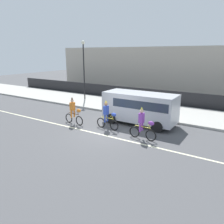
# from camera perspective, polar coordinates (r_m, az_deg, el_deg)

# --- Properties ---
(ground_plane) EXTENTS (80.00, 80.00, 0.00)m
(ground_plane) POSITION_cam_1_polar(r_m,az_deg,el_deg) (13.71, -1.12, -5.41)
(ground_plane) COLOR #4C4C4F
(road_centre_line) EXTENTS (36.00, 0.14, 0.01)m
(road_centre_line) POSITION_cam_1_polar(r_m,az_deg,el_deg) (13.33, -2.31, -6.02)
(road_centre_line) COLOR beige
(road_centre_line) RESTS_ON ground
(sidewalk_curb) EXTENTS (60.00, 5.00, 0.15)m
(sidewalk_curb) POSITION_cam_1_polar(r_m,az_deg,el_deg) (19.20, 9.63, 0.64)
(sidewalk_curb) COLOR #ADAAA3
(sidewalk_curb) RESTS_ON ground
(fence_line) EXTENTS (40.00, 0.08, 1.40)m
(fence_line) POSITION_cam_1_polar(r_m,az_deg,el_deg) (21.71, 12.70, 3.84)
(fence_line) COLOR black
(fence_line) RESTS_ON ground
(building_backdrop) EXTENTS (28.00, 8.00, 5.55)m
(building_backdrop) POSITION_cam_1_polar(r_m,az_deg,el_deg) (30.42, 13.63, 10.88)
(building_backdrop) COLOR #B2A899
(building_backdrop) RESTS_ON ground
(parade_cyclist_orange) EXTENTS (1.72, 0.50, 1.92)m
(parade_cyclist_orange) POSITION_cam_1_polar(r_m,az_deg,el_deg) (15.33, -9.94, -0.11)
(parade_cyclist_orange) COLOR black
(parade_cyclist_orange) RESTS_ON ground
(parade_cyclist_cobalt) EXTENTS (1.72, 0.50, 1.92)m
(parade_cyclist_cobalt) POSITION_cam_1_polar(r_m,az_deg,el_deg) (14.12, -1.17, -1.21)
(parade_cyclist_cobalt) COLOR black
(parade_cyclist_cobalt) RESTS_ON ground
(parade_cyclist_purple) EXTENTS (1.72, 0.50, 1.92)m
(parade_cyclist_purple) POSITION_cam_1_polar(r_m,az_deg,el_deg) (12.55, 8.10, -3.46)
(parade_cyclist_purple) COLOR black
(parade_cyclist_purple) RESTS_ON ground
(parked_van_silver) EXTENTS (5.00, 2.22, 2.18)m
(parked_van_silver) POSITION_cam_1_polar(r_m,az_deg,el_deg) (15.16, 7.53, 1.53)
(parked_van_silver) COLOR silver
(parked_van_silver) RESTS_ON ground
(street_lamp_post) EXTENTS (0.36, 0.36, 5.86)m
(street_lamp_post) POSITION_cam_1_polar(r_m,az_deg,el_deg) (22.78, -7.41, 12.93)
(street_lamp_post) COLOR black
(street_lamp_post) RESTS_ON sidewalk_curb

